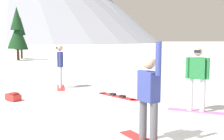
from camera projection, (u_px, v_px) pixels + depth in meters
name	position (u px, v px, depth m)	size (l,w,h in m)	color
snowboarder_foreground	(149.00, 97.00, 5.08)	(0.65, 1.60, 1.93)	red
snowboarder_midground	(197.00, 78.00, 7.39)	(1.36, 1.18, 1.77)	pink
snowboarder_background	(60.00, 65.00, 11.15)	(0.41, 1.49, 1.77)	red
loose_snowboard_near_left	(118.00, 96.00, 9.50)	(1.07, 1.83, 0.09)	red
backpack_red	(13.00, 97.00, 8.85)	(0.53, 0.56, 0.28)	red
pine_tree_leaning	(17.00, 31.00, 26.57)	(1.95, 1.95, 5.23)	#472D19
pine_tree_twin	(21.00, 36.00, 29.32)	(1.48, 1.48, 4.43)	#472D19
peak_east_ridge	(75.00, 4.00, 224.40)	(138.71, 138.71, 61.31)	#8C93A3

